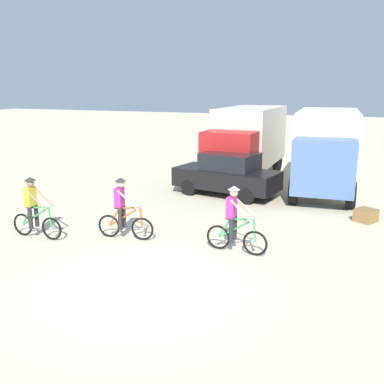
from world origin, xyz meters
name	(u,v)px	position (x,y,z in m)	size (l,w,h in m)	color
ground_plane	(143,282)	(0.00, 0.00, 0.00)	(120.00, 120.00, 0.00)	beige
box_truck_cream_rv	(248,139)	(-0.72, 12.17, 1.87)	(2.54, 6.80, 3.35)	beige
box_truck_white_box	(326,147)	(3.01, 10.84, 1.87)	(2.75, 6.87, 3.35)	white
sedan_parked	(227,174)	(-0.57, 8.41, 0.88)	(4.46, 2.52, 1.76)	black
cyclist_orange_shirt	(34,210)	(-4.34, 1.51, 0.85)	(1.73, 0.52, 1.82)	black
cyclist_cowboy_hat	(123,211)	(-1.88, 2.39, 0.85)	(1.73, 0.52, 1.82)	black
cyclist_near_camera	(235,222)	(1.42, 2.55, 0.85)	(1.73, 0.52, 1.82)	black
supply_crate	(366,215)	(4.72, 6.72, 0.21)	(0.63, 0.59, 0.42)	olive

